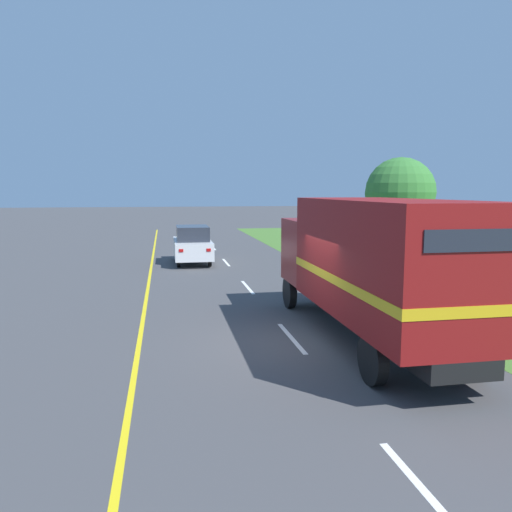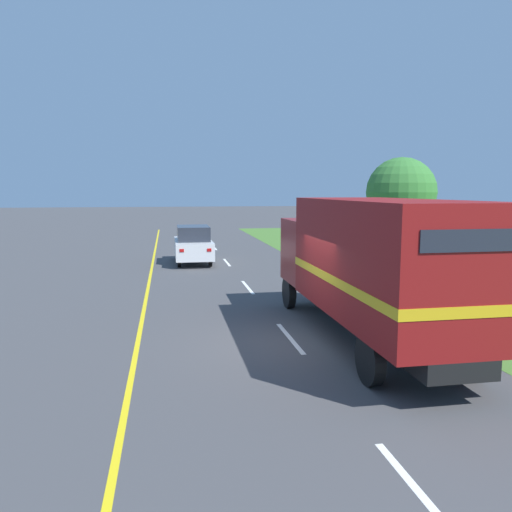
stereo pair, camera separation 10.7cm
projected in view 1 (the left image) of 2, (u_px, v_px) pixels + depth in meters
The scene contains 13 objects.
ground_plane at pixel (295, 342), 12.00m from camera, with size 200.00×200.00×0.00m, color #444447.
edge_line_yellow at pixel (149, 278), 20.74m from camera, with size 0.12×51.83×0.01m, color yellow.
centre_dash_nearest at pixel (430, 498), 5.94m from camera, with size 0.12×2.60×0.01m, color white.
centre_dash_near at pixel (291, 338), 12.38m from camera, with size 0.12×2.60×0.01m, color white.
centre_dash_mid_a at pixel (248, 287), 18.81m from camera, with size 0.12×2.60×0.01m, color white.
centre_dash_mid_b at pixel (226, 262), 25.25m from camera, with size 0.12×2.60×0.01m, color white.
centre_dash_far at pixel (213, 248), 31.68m from camera, with size 0.12×2.60×0.01m, color white.
centre_dash_farthest at pixel (205, 238), 38.11m from camera, with size 0.12×2.60×0.01m, color white.
horse_trailer_truck at pixel (372, 262), 11.81m from camera, with size 2.42×8.47×3.44m.
lead_car_white at pixel (192, 244), 24.91m from camera, with size 1.80×4.22×1.87m.
highway_sign at pixel (400, 239), 20.44m from camera, with size 1.97×0.09×2.73m.
roadside_tree_near at pixel (400, 192), 24.18m from camera, with size 3.36×3.36×5.22m.
roadside_tree_mid at pixel (397, 193), 30.68m from camera, with size 3.90×3.90×5.39m.
Camera 1 is at (-3.04, -11.25, 3.64)m, focal length 35.00 mm.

